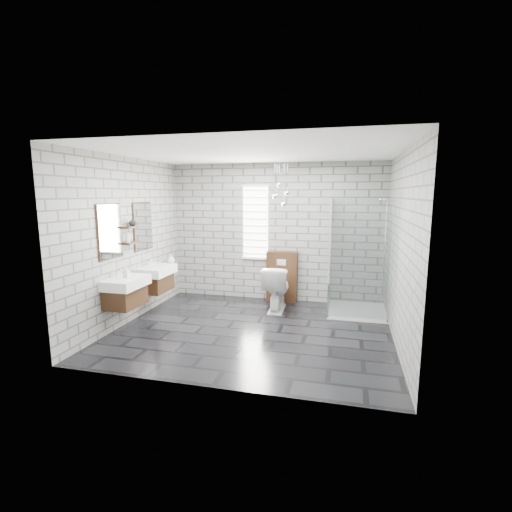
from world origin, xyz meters
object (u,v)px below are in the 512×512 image
at_px(vanity_right, 154,271).
at_px(shower_enclosure, 352,287).
at_px(cistern_panel, 282,276).
at_px(vanity_left, 124,284).
at_px(toilet, 277,288).

relative_size(vanity_right, shower_enclosure, 0.77).
distance_m(vanity_right, cistern_panel, 2.44).
xyz_separation_m(vanity_left, toilet, (2.07, 1.63, -0.34)).
relative_size(shower_enclosure, toilet, 2.46).
xyz_separation_m(vanity_left, vanity_right, (0.00, 0.93, 0.00)).
bearing_deg(vanity_left, toilet, 38.16).
distance_m(cistern_panel, shower_enclosure, 1.44).
bearing_deg(vanity_right, toilet, 18.59).
height_order(vanity_right, shower_enclosure, shower_enclosure).
distance_m(vanity_right, shower_enclosure, 3.50).
distance_m(cistern_panel, toilet, 0.58).
relative_size(vanity_left, shower_enclosure, 0.77).
relative_size(vanity_left, vanity_right, 1.00).
height_order(vanity_right, toilet, vanity_right).
xyz_separation_m(vanity_left, shower_enclosure, (3.41, 1.69, -0.25)).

